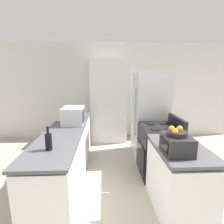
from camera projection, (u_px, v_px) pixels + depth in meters
The scene contains 10 objects.
wall_back at pixel (109, 91), 4.86m from camera, with size 7.00×0.06×2.60m.
counter_left at pixel (67, 154), 2.99m from camera, with size 0.60×2.63×0.89m.
counter_right at pixel (178, 180), 2.25m from camera, with size 0.60×0.98×0.89m.
pantry_cabinet at pixel (108, 102), 4.60m from camera, with size 0.93×0.57×2.08m.
stove at pixel (159, 150), 3.09m from camera, with size 0.66×0.71×1.05m.
refrigerator at pixel (149, 115), 3.77m from camera, with size 0.70×0.79×1.80m.
microwave at pixel (73, 115), 3.13m from camera, with size 0.37×0.46×0.30m.
wine_bottle at pixel (49, 141), 2.04m from camera, with size 0.08×0.08×0.29m.
toaster_oven at pixel (177, 144), 1.96m from camera, with size 0.29×0.36×0.20m.
fruit_bowl at pixel (177, 132), 1.94m from camera, with size 0.22×0.22×0.10m.
Camera 1 is at (-0.15, -1.39, 1.76)m, focal length 28.00 mm.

